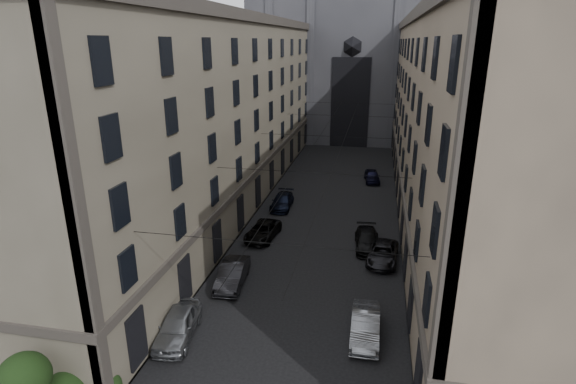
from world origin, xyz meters
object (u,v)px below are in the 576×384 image
Objects in this scene: car_left_midnear at (232,274)px; car_right_midfar at (367,240)px; car_left_far at (282,201)px; car_right_near at (365,326)px; car_left_midfar at (263,231)px; car_right_midnear at (383,253)px; car_left_near at (178,325)px; car_right_far at (372,176)px; gothic_tower at (357,32)px.

car_right_midfar is (9.15, 7.79, -0.08)m from car_left_midnear.
car_left_far is 21.94m from car_right_near.
car_right_midnear is at bearing -7.73° from car_left_midfar.
car_right_near is (10.63, 2.15, -0.06)m from car_left_near.
car_right_far is at bearing 85.36° from car_right_midfar.
car_left_midnear is (-4.95, -56.56, -17.01)m from gothic_tower.
car_left_far is (1.48, 22.09, -0.13)m from car_left_near.
car_left_near is at bearing -169.01° from car_right_near.
car_right_midnear is (10.40, 5.64, -0.11)m from car_left_midnear.
car_right_near is at bearing -47.59° from car_left_midfar.
car_left_midnear reaches higher than car_left_far.
car_left_near reaches higher than car_right_midfar.
car_right_midfar is at bearing 124.97° from car_right_midnear.
car_right_near is at bearing -66.71° from car_left_far.
car_left_near reaches higher than car_left_midnear.
car_left_midnear reaches higher than car_right_midnear.
gothic_tower is at bearing 80.61° from car_left_midnear.
car_right_far is at bearing 49.69° from car_left_far.
car_right_midnear is at bearing 38.49° from car_left_near.
car_right_midnear is at bearing 83.77° from car_right_near.
car_left_midnear reaches higher than car_right_far.
car_right_far reaches higher than car_right_midnear.
car_right_near is 0.95× the size of car_right_midfar.
gothic_tower is 11.97× the size of car_right_midfar.
gothic_tower is 12.00× the size of car_left_midfar.
gothic_tower is at bearing 93.74° from car_right_near.
car_left_near is 22.14m from car_left_far.
car_left_midnear is 0.99× the size of car_left_midfar.
car_left_near is at bearing -95.60° from gothic_tower.
car_left_far is at bearing -135.44° from car_right_far.
car_left_near is at bearing -90.16° from car_left_midfar.
car_left_far is (0.25, 15.71, -0.09)m from car_left_midnear.
car_right_near is (9.40, -4.22, -0.03)m from car_left_midnear.
car_right_far is (9.15, 26.72, -0.07)m from car_left_midnear.
car_right_near is 0.95× the size of car_right_midnear.
car_right_near is at bearing 4.00° from car_left_near.
car_left_near is 0.99× the size of car_right_midnear.
car_right_far is at bearing -81.99° from gothic_tower.
car_left_midfar is 9.00m from car_right_midfar.
car_left_far reaches higher than car_right_midnear.
car_right_midnear is (10.15, -10.08, -0.02)m from car_left_far.
car_left_midnear is at bearing -95.00° from gothic_tower.
car_left_midfar is (-4.79, -48.55, -17.13)m from gothic_tower.
car_right_near is (4.45, -60.78, -17.04)m from gothic_tower.
car_right_near reaches higher than car_right_far.
car_left_midfar is 10.52m from car_right_midnear.
car_right_near is at bearing -85.81° from gothic_tower.
car_right_midnear is at bearing -46.16° from car_left_far.
car_left_midnear is 0.99× the size of car_right_midfar.
car_right_near reaches higher than car_right_midfar.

